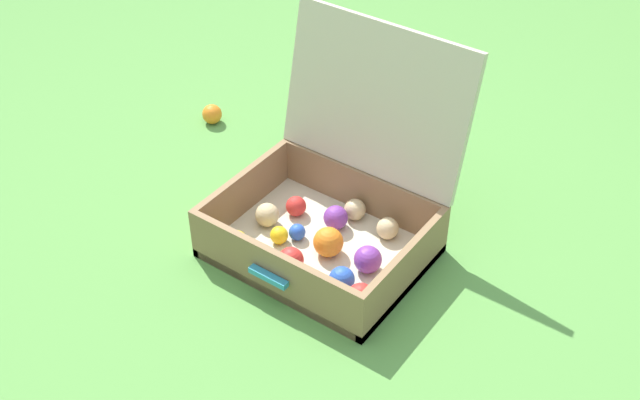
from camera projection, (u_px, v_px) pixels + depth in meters
name	position (u px, v px, depth m)	size (l,w,h in m)	color
ground_plane	(302.00, 248.00, 2.20)	(16.00, 16.00, 0.00)	#569342
open_suitcase	(334.00, 208.00, 2.14)	(0.53, 0.53, 0.55)	beige
stray_ball_on_grass	(212.00, 114.00, 2.64)	(0.06, 0.06, 0.06)	orange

